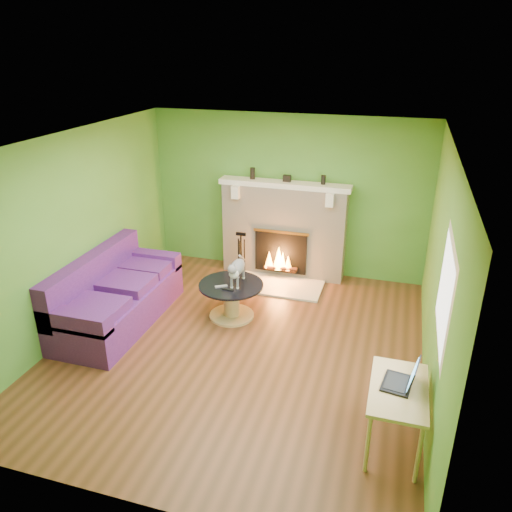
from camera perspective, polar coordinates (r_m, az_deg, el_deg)
The scene contains 22 objects.
floor at distance 6.51m, azimuth -1.90°, elevation -10.27°, with size 5.00×5.00×0.00m, color #553118.
ceiling at distance 5.51m, azimuth -2.26°, elevation 12.87°, with size 5.00×5.00×0.00m, color white.
wall_back at distance 8.16m, azimuth 3.58°, elevation 6.91°, with size 5.00×5.00×0.00m, color #4A872C.
wall_front at distance 3.91m, azimuth -14.16°, elevation -13.51°, with size 5.00×5.00×0.00m, color #4A872C.
wall_left at distance 6.90m, azimuth -20.08°, elevation 2.41°, with size 5.00×5.00×0.00m, color #4A872C.
wall_right at distance 5.64m, azimuth 20.16°, elevation -2.25°, with size 5.00×5.00×0.00m, color #4A872C.
window_frame at distance 4.72m, azimuth 20.83°, elevation -4.03°, with size 1.20×1.20×0.00m, color silver.
window_pane at distance 4.72m, azimuth 20.73°, elevation -4.02°, with size 1.06×1.06×0.00m, color white.
fireplace at distance 8.15m, azimuth 3.18°, elevation 3.00°, with size 2.10×0.46×1.58m.
hearth at distance 8.00m, azimuth 2.19°, elevation -3.33°, with size 1.50×0.75×0.03m, color beige.
mantel at distance 7.90m, azimuth 3.27°, elevation 8.18°, with size 2.10×0.28×0.08m, color white.
sofa at distance 7.15m, azimuth -15.91°, elevation -4.49°, with size 0.96×2.13×0.96m.
coffee_table at distance 7.02m, azimuth -2.83°, elevation -4.81°, with size 0.90×0.90×0.51m.
desk at distance 4.97m, azimuth 15.93°, elevation -15.04°, with size 0.52×0.90×0.67m.
cat at distance 6.85m, azimuth -2.13°, elevation -1.64°, with size 0.24×0.64×0.40m, color #5C5C61, non-canonical shape.
remote_silver at distance 6.84m, azimuth -3.99°, elevation -3.48°, with size 0.17×0.04×0.02m, color gray.
remote_black at distance 6.76m, azimuth -3.22°, elevation -3.84°, with size 0.16×0.04×0.02m, color black.
laptop at distance 4.88m, azimuth 15.98°, elevation -12.72°, with size 0.30×0.34×0.26m, color black, non-canonical shape.
fire_tools at distance 8.12m, azimuth -1.71°, elevation 0.20°, with size 0.20×0.20×0.77m, color black, non-canonical shape.
mantel_vase_left at distance 8.03m, azimuth -0.40°, elevation 9.43°, with size 0.08×0.08×0.18m, color black.
mantel_vase_right at distance 7.79m, azimuth 7.70°, elevation 8.63°, with size 0.07×0.07×0.14m, color black.
mantel_box at distance 7.90m, azimuth 3.56°, elevation 8.85°, with size 0.12×0.08×0.10m, color black.
Camera 1 is at (1.76, -5.13, 3.60)m, focal length 35.00 mm.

